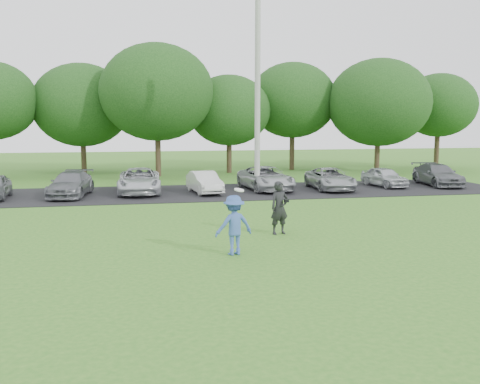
% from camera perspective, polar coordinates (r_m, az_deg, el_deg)
% --- Properties ---
extents(ground, '(100.00, 100.00, 0.00)m').
position_cam_1_polar(ground, '(14.89, 2.58, -6.75)').
color(ground, '#317020').
rests_on(ground, ground).
extents(parking_lot, '(32.00, 6.50, 0.03)m').
position_cam_1_polar(parking_lot, '(27.47, -3.77, -0.04)').
color(parking_lot, black).
rests_on(parking_lot, ground).
extents(utility_pole, '(0.28, 0.28, 9.95)m').
position_cam_1_polar(utility_pole, '(27.33, 1.88, 10.36)').
color(utility_pole, '#A7A8A3').
rests_on(utility_pole, ground).
extents(frisbee_player, '(1.19, 0.84, 1.89)m').
position_cam_1_polar(frisbee_player, '(14.77, -0.66, -3.54)').
color(frisbee_player, '#3B5CA7').
rests_on(frisbee_player, ground).
extents(camera_bystander, '(0.71, 0.55, 1.74)m').
position_cam_1_polar(camera_bystander, '(17.45, 4.24, -1.69)').
color(camera_bystander, black).
rests_on(camera_bystander, ground).
extents(parked_cars, '(28.87, 4.98, 1.26)m').
position_cam_1_polar(parked_cars, '(27.37, -5.24, 1.21)').
color(parked_cars, '#591315').
rests_on(parked_cars, parking_lot).
extents(tree_row, '(42.39, 9.85, 8.64)m').
position_cam_1_polar(tree_row, '(37.11, -3.42, 9.56)').
color(tree_row, '#38281C').
rests_on(tree_row, ground).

